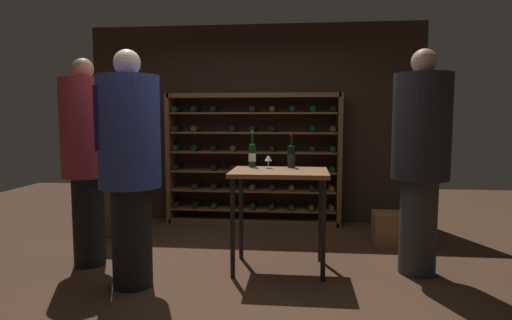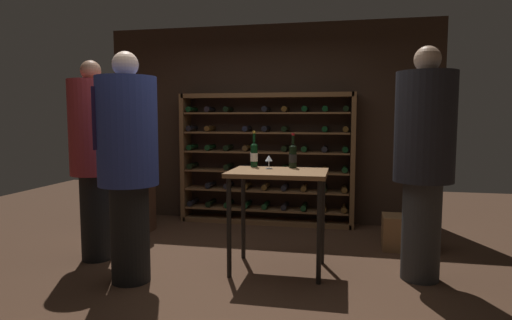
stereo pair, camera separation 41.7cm
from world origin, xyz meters
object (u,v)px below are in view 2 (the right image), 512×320
at_px(wine_rack, 267,160).
at_px(person_guest_khaki, 94,151).
at_px(tasting_table, 278,184).
at_px(display_cabinet, 133,176).
at_px(person_bystander_red_print, 424,154).
at_px(wine_bottle_black_capsule, 293,156).
at_px(wine_bottle_red_label, 254,154).
at_px(wine_glass_stemmed_right, 269,159).
at_px(person_guest_blue_shirt, 128,158).
at_px(wine_crate, 405,233).

bearing_deg(wine_rack, person_guest_khaki, -127.37).
xyz_separation_m(tasting_table, display_cabinet, (-2.02, 1.02, -0.11)).
distance_m(person_bystander_red_print, wine_bottle_black_capsule, 1.21).
relative_size(wine_bottle_red_label, wine_bottle_black_capsule, 1.05).
bearing_deg(wine_glass_stemmed_right, person_guest_khaki, -172.98).
relative_size(wine_rack, person_guest_blue_shirt, 1.18).
bearing_deg(tasting_table, person_bystander_red_print, 1.34).
bearing_deg(person_guest_blue_shirt, tasting_table, -21.25).
bearing_deg(person_bystander_red_print, wine_crate, -87.45).
relative_size(person_bystander_red_print, person_guest_blue_shirt, 1.03).
xyz_separation_m(tasting_table, wine_glass_stemmed_right, (-0.12, 0.15, 0.22)).
relative_size(wine_rack, wine_crate, 4.96).
relative_size(wine_crate, wine_bottle_black_capsule, 1.40).
relative_size(person_guest_blue_shirt, wine_bottle_black_capsule, 5.86).
relative_size(person_guest_blue_shirt, wine_glass_stemmed_right, 15.42).
bearing_deg(wine_bottle_black_capsule, person_bystander_red_print, -10.93).
bearing_deg(person_bystander_red_print, wine_bottle_red_label, -7.09).
relative_size(tasting_table, wine_glass_stemmed_right, 7.33).
xyz_separation_m(wine_rack, display_cabinet, (-1.58, -0.79, -0.16)).
bearing_deg(wine_rack, wine_bottle_red_label, -84.31).
bearing_deg(wine_rack, tasting_table, -76.28).
bearing_deg(person_guest_khaki, tasting_table, 113.63).
relative_size(wine_crate, display_cabinet, 0.33).
bearing_deg(tasting_table, wine_bottle_black_capsule, 67.87).
xyz_separation_m(wine_rack, person_bystander_red_print, (1.73, -1.78, 0.26)).
xyz_separation_m(wine_bottle_red_label, wine_bottle_black_capsule, (0.39, -0.01, -0.01)).
xyz_separation_m(person_guest_blue_shirt, wine_crate, (2.51, 1.47, -0.92)).
xyz_separation_m(wine_crate, display_cabinet, (-3.29, 0.10, 0.53)).
bearing_deg(wine_crate, wine_bottle_black_capsule, -150.47).
distance_m(person_guest_khaki, wine_crate, 3.42).
height_order(wine_rack, person_guest_blue_shirt, person_guest_blue_shirt).
bearing_deg(person_bystander_red_print, person_guest_blue_shirt, 14.26).
distance_m(person_guest_khaki, wine_glass_stemmed_right, 1.77).
height_order(tasting_table, wine_bottle_red_label, wine_bottle_red_label).
bearing_deg(display_cabinet, person_guest_khaki, -82.35).
relative_size(tasting_table, person_guest_khaki, 0.47).
bearing_deg(person_guest_blue_shirt, wine_bottle_black_capsule, -14.13).
distance_m(tasting_table, wine_bottle_black_capsule, 0.38).
bearing_deg(person_bystander_red_print, tasting_table, 2.70).
relative_size(person_guest_khaki, person_guest_blue_shirt, 1.00).
bearing_deg(person_bystander_red_print, wine_glass_stemmed_right, -3.60).
bearing_deg(wine_bottle_red_label, wine_crate, 22.79).
xyz_separation_m(wine_bottle_black_capsule, wine_glass_stemmed_right, (-0.22, -0.11, -0.03)).
distance_m(wine_rack, wine_bottle_red_label, 1.57).
distance_m(wine_crate, display_cabinet, 3.34).
relative_size(display_cabinet, wine_bottle_red_label, 3.97).
bearing_deg(person_guest_blue_shirt, person_guest_khaki, 97.55).
bearing_deg(wine_glass_stemmed_right, wine_bottle_black_capsule, 25.69).
relative_size(person_guest_khaki, wine_bottle_black_capsule, 5.87).
height_order(wine_crate, wine_glass_stemmed_right, wine_glass_stemmed_right).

